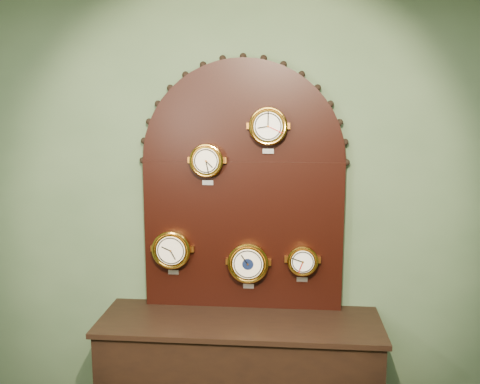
# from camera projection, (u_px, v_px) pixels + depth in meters

# --- Properties ---
(wall_back) EXTENTS (4.00, 0.00, 4.00)m
(wall_back) POSITION_uv_depth(u_px,v_px,m) (244.00, 214.00, 3.29)
(wall_back) COLOR #465E40
(wall_back) RESTS_ON ground
(display_board) EXTENTS (1.26, 0.06, 1.53)m
(display_board) POSITION_uv_depth(u_px,v_px,m) (243.00, 179.00, 3.20)
(display_board) COLOR black
(display_board) RESTS_ON shop_counter
(roman_clock) EXTENTS (0.20, 0.08, 0.25)m
(roman_clock) POSITION_uv_depth(u_px,v_px,m) (207.00, 160.00, 3.13)
(roman_clock) COLOR gold
(roman_clock) RESTS_ON display_board
(arabic_clock) EXTENTS (0.22, 0.08, 0.27)m
(arabic_clock) POSITION_uv_depth(u_px,v_px,m) (268.00, 126.00, 3.07)
(arabic_clock) COLOR gold
(arabic_clock) RESTS_ON display_board
(hygrometer) EXTENTS (0.24, 0.08, 0.29)m
(hygrometer) POSITION_uv_depth(u_px,v_px,m) (172.00, 249.00, 3.25)
(hygrometer) COLOR gold
(hygrometer) RESTS_ON display_board
(barometer) EXTENTS (0.25, 0.08, 0.30)m
(barometer) POSITION_uv_depth(u_px,v_px,m) (248.00, 263.00, 3.22)
(barometer) COLOR gold
(barometer) RESTS_ON display_board
(tide_clock) EXTENTS (0.18, 0.08, 0.23)m
(tide_clock) POSITION_uv_depth(u_px,v_px,m) (303.00, 260.00, 3.19)
(tide_clock) COLOR gold
(tide_clock) RESTS_ON display_board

